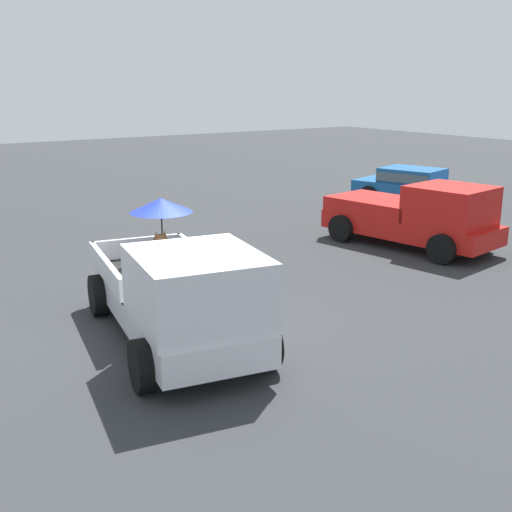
{
  "coord_description": "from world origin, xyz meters",
  "views": [
    {
      "loc": [
        9.59,
        -4.75,
        4.4
      ],
      "look_at": [
        -0.43,
        2.05,
        1.1
      ],
      "focal_mm": 45.13,
      "sensor_mm": 36.0,
      "label": 1
    }
  ],
  "objects": [
    {
      "name": "ground_plane",
      "position": [
        0.0,
        0.0,
        0.0
      ],
      "size": [
        80.0,
        80.0,
        0.0
      ],
      "primitive_type": "plane",
      "color": "#2D3033"
    },
    {
      "name": "pickup_truck_main",
      "position": [
        0.4,
        -0.06,
        0.97
      ],
      "size": [
        5.31,
        2.98,
        2.2
      ],
      "rotation": [
        0.0,
        0.0,
        -0.18
      ],
      "color": "black",
      "rests_on": "ground"
    },
    {
      "name": "pickup_truck_red",
      "position": [
        -2.11,
        8.44,
        0.87
      ],
      "size": [
        5.03,
        2.76,
        1.8
      ],
      "rotation": [
        0.0,
        0.0,
        0.16
      ],
      "color": "black",
      "rests_on": "ground"
    },
    {
      "name": "parked_sedan_near",
      "position": [
        -6.6,
        13.21,
        0.74
      ],
      "size": [
        4.62,
        2.87,
        1.33
      ],
      "rotation": [
        0.0,
        0.0,
        0.28
      ],
      "color": "black",
      "rests_on": "ground"
    }
  ]
}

